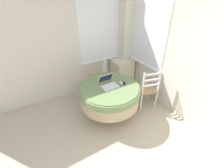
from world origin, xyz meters
TOP-DOWN VIEW (x-y plane):
  - corner_room_shell at (1.14, 1.88)m, footprint 4.24×4.83m
  - round_dining_table at (0.70, 1.72)m, footprint 1.24×1.24m
  - laptop at (0.70, 1.77)m, footprint 0.34×0.33m
  - computer_mouse at (0.95, 1.68)m, footprint 0.07×0.10m
  - cell_phone at (1.01, 1.67)m, footprint 0.08×0.12m
  - dining_chair_near_back_window at (0.90, 2.61)m, footprint 0.53×0.53m
  - dining_chair_near_right_window at (1.59, 1.57)m, footprint 0.52×0.52m
  - corner_cabinet at (1.67, 2.70)m, footprint 0.56×0.50m

SIDE VIEW (x-z plane):
  - corner_cabinet at x=1.67m, z-range 0.00..0.74m
  - dining_chair_near_back_window at x=0.90m, z-range -0.02..0.94m
  - dining_chair_near_right_window at x=1.59m, z-range -0.02..0.94m
  - round_dining_table at x=0.70m, z-range 0.20..0.93m
  - cell_phone at x=1.01m, z-range 0.73..0.75m
  - computer_mouse at x=0.95m, z-range 0.73..0.79m
  - laptop at x=0.70m, z-range 0.67..0.89m
  - corner_room_shell at x=1.14m, z-range 0.00..2.55m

